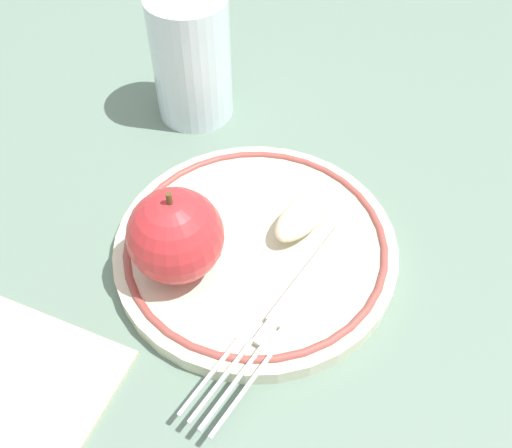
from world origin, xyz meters
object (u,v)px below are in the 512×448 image
object	(u,v)px
plate	(256,247)
fork	(285,308)
drinking_glass	(191,59)
apple_red_whole	(176,236)
apple_slice_front	(304,214)

from	to	relation	value
plate	fork	bearing A→B (deg)	156.63
plate	drinking_glass	xyz separation A→B (m)	(0.17, -0.07, 0.05)
plate	drinking_glass	distance (m)	0.19
apple_red_whole	fork	distance (m)	0.09
apple_slice_front	fork	bearing A→B (deg)	26.43
fork	drinking_glass	size ratio (longest dim) A/B	1.61
plate	fork	xyz separation A→B (m)	(-0.06, 0.03, 0.01)
apple_red_whole	apple_slice_front	bearing A→B (deg)	-107.88
plate	apple_red_whole	xyz separation A→B (m)	(0.02, 0.06, 0.04)
apple_slice_front	drinking_glass	world-z (taller)	drinking_glass
apple_slice_front	drinking_glass	distance (m)	0.19
plate	fork	distance (m)	0.06
fork	drinking_glass	distance (m)	0.26
fork	apple_red_whole	bearing A→B (deg)	-82.11
apple_red_whole	drinking_glass	distance (m)	0.20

